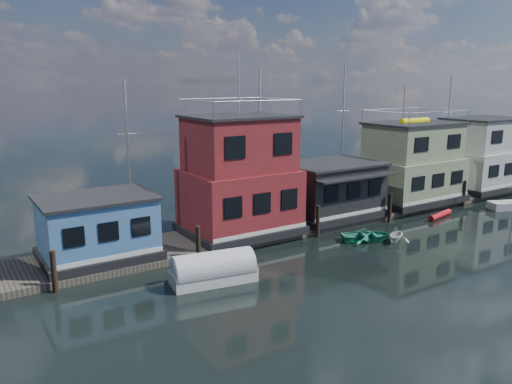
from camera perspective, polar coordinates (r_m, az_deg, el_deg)
ground at (r=31.58m, az=23.60°, el=-7.80°), size 160.00×160.00×0.00m
dock at (r=39.01m, az=8.94°, el=-2.78°), size 48.00×5.00×0.40m
houseboat_blue at (r=30.07m, az=-17.67°, el=-3.90°), size 6.40×4.90×3.66m
houseboat_red at (r=33.20m, az=-1.91°, el=1.59°), size 7.40×5.90×11.86m
houseboat_dark at (r=38.15m, az=8.51°, el=0.32°), size 7.40×6.10×4.06m
houseboat_green at (r=44.32m, az=17.37°, el=3.07°), size 8.40×5.90×7.03m
houseboat_white at (r=52.31m, az=24.49°, el=3.87°), size 8.40×5.90×6.66m
pilings at (r=36.58m, az=11.49°, el=-2.45°), size 42.28×0.28×2.20m
background_masts at (r=45.55m, az=8.67°, el=6.29°), size 36.40×0.16×12.00m
dinghy_white at (r=34.35m, az=15.73°, el=-4.68°), size 2.49×2.36×1.03m
dinghy_teal at (r=34.17m, az=12.60°, el=-4.88°), size 4.14×3.66×0.71m
tarp_runabout at (r=26.68m, az=-4.89°, el=-8.91°), size 4.67×2.46×1.80m
red_kayak at (r=41.42m, az=20.31°, el=-2.48°), size 3.13×1.11×0.46m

